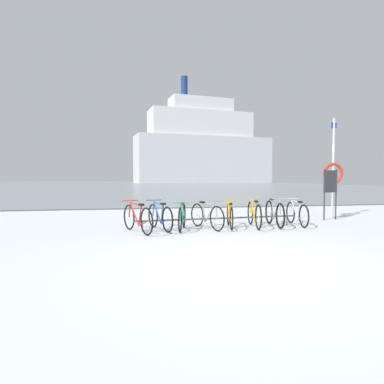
# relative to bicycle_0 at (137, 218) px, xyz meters

# --- Properties ---
(ground) EXTENTS (80.00, 132.00, 0.08)m
(ground) POSITION_rel_bicycle_0_xyz_m (1.66, 50.56, -0.41)
(ground) COLOR silver
(bike_rack) EXTENTS (4.82, 0.50, 0.31)m
(bike_rack) POSITION_rel_bicycle_0_xyz_m (2.30, 0.33, -0.10)
(bike_rack) COLOR #4C5156
(bike_rack) RESTS_ON ground
(bicycle_0) EXTENTS (0.78, 1.66, 0.82)m
(bicycle_0) POSITION_rel_bicycle_0_xyz_m (0.00, 0.00, 0.00)
(bicycle_0) COLOR black
(bicycle_0) RESTS_ON ground
(bicycle_1) EXTENTS (0.64, 1.64, 0.81)m
(bicycle_1) POSITION_rel_bicycle_0_xyz_m (0.62, 0.32, -0.01)
(bicycle_1) COLOR black
(bicycle_1) RESTS_ON ground
(bicycle_2) EXTENTS (0.56, 1.62, 0.78)m
(bicycle_2) POSITION_rel_bicycle_0_xyz_m (1.22, 0.24, -0.02)
(bicycle_2) COLOR black
(bicycle_2) RESTS_ON ground
(bicycle_3) EXTENTS (0.68, 1.63, 0.80)m
(bicycle_3) POSITION_rel_bicycle_0_xyz_m (1.93, 0.29, -0.01)
(bicycle_3) COLOR black
(bicycle_3) RESTS_ON ground
(bicycle_4) EXTENTS (0.48, 1.59, 0.77)m
(bicycle_4) POSITION_rel_bicycle_0_xyz_m (2.62, 0.34, -0.02)
(bicycle_4) COLOR black
(bicycle_4) RESTS_ON ground
(bicycle_5) EXTENTS (0.46, 1.78, 0.84)m
(bicycle_5) POSITION_rel_bicycle_0_xyz_m (3.35, 0.34, 0.01)
(bicycle_5) COLOR black
(bicycle_5) RESTS_ON ground
(bicycle_6) EXTENTS (0.46, 1.80, 0.85)m
(bicycle_6) POSITION_rel_bicycle_0_xyz_m (4.01, 0.40, 0.01)
(bicycle_6) COLOR black
(bicycle_6) RESTS_ON ground
(bicycle_7) EXTENTS (0.46, 1.68, 0.79)m
(bicycle_7) POSITION_rel_bicycle_0_xyz_m (4.75, 0.45, -0.01)
(bicycle_7) COLOR black
(bicycle_7) RESTS_ON ground
(info_sign) EXTENTS (0.55, 0.13, 1.73)m
(info_sign) POSITION_rel_bicycle_0_xyz_m (6.51, 1.47, 0.78)
(info_sign) COLOR #33383D
(info_sign) RESTS_ON ground
(rescue_post) EXTENTS (0.78, 0.12, 3.53)m
(rescue_post) POSITION_rel_bicycle_0_xyz_m (6.92, 1.95, 1.30)
(rescue_post) COLOR silver
(rescue_post) RESTS_ON ground
(ferry_ship) EXTENTS (37.97, 15.01, 28.16)m
(ferry_ship) POSITION_rel_bicycle_0_xyz_m (18.94, 79.49, 9.08)
(ferry_ship) COLOR silver
(ferry_ship) RESTS_ON ground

